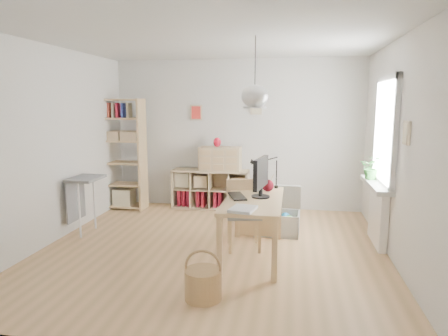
% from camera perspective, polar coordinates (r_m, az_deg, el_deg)
% --- Properties ---
extents(ground, '(4.50, 4.50, 0.00)m').
position_cam_1_polar(ground, '(5.42, -1.62, -11.51)').
color(ground, tan).
rests_on(ground, ground).
extents(room_shell, '(4.50, 4.50, 4.50)m').
position_cam_1_polar(room_shell, '(4.84, 4.42, 10.19)').
color(room_shell, white).
rests_on(room_shell, ground).
extents(window_unit, '(0.07, 1.16, 1.46)m').
position_cam_1_polar(window_unit, '(5.71, 22.16, 4.85)').
color(window_unit, white).
rests_on(window_unit, ground).
extents(radiator, '(0.10, 0.80, 0.80)m').
position_cam_1_polar(radiator, '(5.89, 21.15, -6.35)').
color(radiator, white).
rests_on(radiator, ground).
extents(windowsill, '(0.22, 1.20, 0.06)m').
position_cam_1_polar(windowsill, '(5.78, 20.91, -2.23)').
color(windowsill, silver).
rests_on(windowsill, radiator).
extents(desk, '(0.70, 1.50, 0.75)m').
position_cam_1_polar(desk, '(5.00, 4.23, -5.42)').
color(desk, tan).
rests_on(desk, ground).
extents(cube_shelf, '(1.40, 0.38, 0.72)m').
position_cam_1_polar(cube_shelf, '(7.38, -2.03, -3.46)').
color(cube_shelf, tan).
rests_on(cube_shelf, ground).
extents(tall_bookshelf, '(0.80, 0.38, 2.00)m').
position_cam_1_polar(tall_bookshelf, '(7.46, -14.36, 2.55)').
color(tall_bookshelf, tan).
rests_on(tall_bookshelf, ground).
extents(side_table, '(0.40, 0.55, 0.85)m').
position_cam_1_polar(side_table, '(6.25, -19.63, -2.85)').
color(side_table, gray).
rests_on(side_table, ground).
extents(chair, '(0.52, 0.52, 0.90)m').
position_cam_1_polar(chair, '(5.36, 2.78, -5.95)').
color(chair, gray).
rests_on(chair, ground).
extents(wicker_basket, '(0.37, 0.37, 0.51)m').
position_cam_1_polar(wicker_basket, '(4.10, -3.00, -16.08)').
color(wicker_basket, '#A77C4B').
rests_on(wicker_basket, ground).
extents(storage_chest, '(0.68, 0.76, 0.68)m').
position_cam_1_polar(storage_chest, '(6.06, 7.75, -7.09)').
color(storage_chest, silver).
rests_on(storage_chest, ground).
extents(monitor, '(0.23, 0.58, 0.50)m').
position_cam_1_polar(monitor, '(4.99, 5.30, -1.03)').
color(monitor, black).
rests_on(monitor, desk).
extents(keyboard, '(0.30, 0.46, 0.02)m').
position_cam_1_polar(keyboard, '(5.04, 1.90, -4.05)').
color(keyboard, black).
rests_on(keyboard, desk).
extents(task_lamp, '(0.39, 0.14, 0.42)m').
position_cam_1_polar(task_lamp, '(5.52, 5.52, -0.04)').
color(task_lamp, black).
rests_on(task_lamp, desk).
extents(yarn_ball, '(0.16, 0.16, 0.16)m').
position_cam_1_polar(yarn_ball, '(5.38, 6.29, -2.50)').
color(yarn_ball, '#460915').
rests_on(yarn_ball, desk).
extents(paper_tray, '(0.31, 0.36, 0.03)m').
position_cam_1_polar(paper_tray, '(4.42, 2.72, -5.88)').
color(paper_tray, silver).
rests_on(paper_tray, desk).
extents(drawer_chest, '(0.75, 0.36, 0.42)m').
position_cam_1_polar(drawer_chest, '(7.19, -0.55, 1.34)').
color(drawer_chest, tan).
rests_on(drawer_chest, cube_shelf).
extents(red_vase, '(0.14, 0.14, 0.17)m').
position_cam_1_polar(red_vase, '(7.16, -0.98, 3.70)').
color(red_vase, maroon).
rests_on(red_vase, drawer_chest).
extents(potted_plant, '(0.38, 0.36, 0.33)m').
position_cam_1_polar(potted_plant, '(5.96, 20.42, 0.06)').
color(potted_plant, '#235D23').
rests_on(potted_plant, windowsill).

